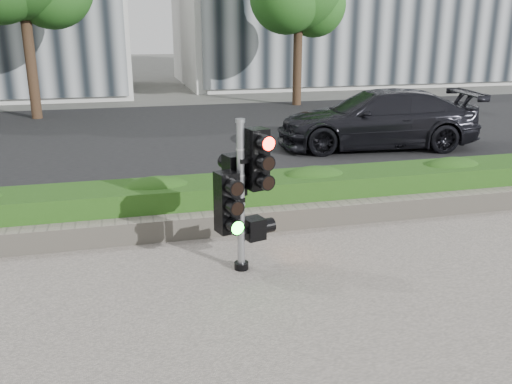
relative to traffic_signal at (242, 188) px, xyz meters
The scene contains 7 objects.
ground 1.31m from the traffic_signal, 68.25° to the right, with size 120.00×120.00×0.00m, color #51514C.
road 9.48m from the traffic_signal, 88.56° to the left, with size 60.00×13.00×0.02m, color black.
curb 2.79m from the traffic_signal, 84.73° to the left, with size 60.00×0.25×0.12m, color gray.
stone_wall 1.63m from the traffic_signal, 79.79° to the left, with size 12.00×0.32×0.34m, color gray.
hedge 2.12m from the traffic_signal, 83.14° to the left, with size 12.00×1.00×0.68m, color #3C7925.
traffic_signal is the anchor object (origin of this frame).
car_dark 8.38m from the traffic_signal, 51.74° to the left, with size 2.14×5.28×1.53m, color black.
Camera 1 is at (-1.71, -5.93, 3.15)m, focal length 38.00 mm.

